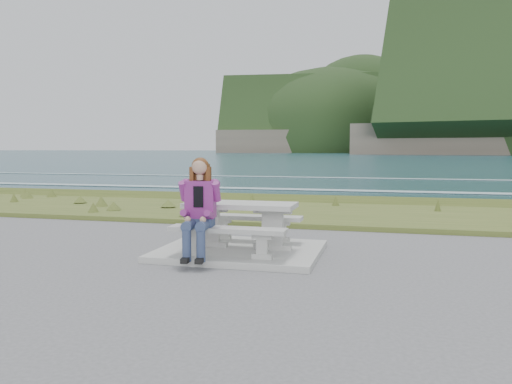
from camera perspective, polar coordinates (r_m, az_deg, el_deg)
concrete_slab at (r=8.26m, az=-1.78°, el=-6.75°), size 2.60×2.10×0.10m
picnic_table at (r=8.16m, az=-1.79°, el=-2.39°), size 1.80×0.75×0.75m
bench_landward at (r=7.53m, az=-3.29°, el=-4.81°), size 1.80×0.35×0.45m
bench_seaward at (r=8.86m, az=-0.52°, el=-3.32°), size 1.80×0.35×0.45m
grass_verge at (r=13.08m, az=4.38°, el=-2.62°), size 160.00×4.50×0.22m
shore_drop at (r=15.92m, az=6.22°, el=-1.27°), size 160.00×0.80×2.20m
ocean at (r=33.12m, az=10.51°, el=-1.10°), size 1600.00×1600.00×0.09m
seated_woman at (r=7.50m, az=-6.63°, el=-3.32°), size 0.51×0.81×1.50m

